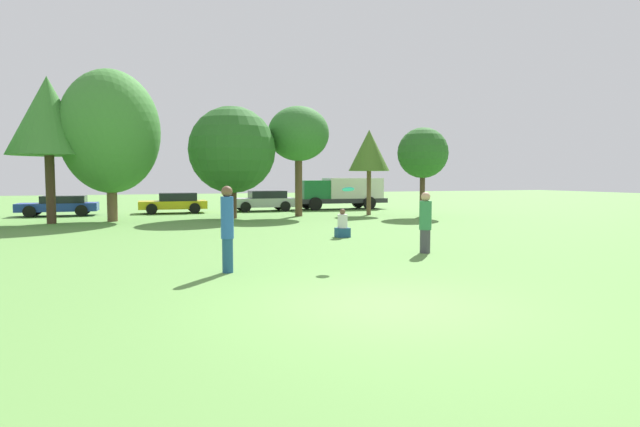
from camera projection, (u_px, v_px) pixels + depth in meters
The scene contains 15 objects.
ground_plane at pixel (381, 305), 8.64m from camera, with size 120.00×120.00×0.00m, color #5B8E42.
person_thrower at pixel (227, 227), 11.48m from camera, with size 0.28×0.28×1.94m.
person_catcher at pixel (425, 222), 14.49m from camera, with size 0.34×0.34×1.71m.
frisbee at pixel (348, 189), 12.60m from camera, with size 0.31×0.29×0.13m.
bystander_sitting at pixel (342, 226), 18.33m from camera, with size 0.47×0.39×1.01m.
tree_1 at pixel (48, 117), 23.38m from camera, with size 3.57×3.57×6.69m.
tree_2 at pixel (110, 132), 24.62m from camera, with size 4.63×4.63×7.24m.
tree_3 at pixel (232, 150), 26.44m from camera, with size 4.44×4.44×5.75m.
tree_4 at pixel (298, 135), 27.91m from camera, with size 3.32×3.32×5.96m.
tree_5 at pixel (369, 151), 28.96m from camera, with size 2.30×2.30×4.79m.
tree_6 at pixel (423, 153), 27.74m from camera, with size 2.72×2.72×4.80m.
parked_car_blue at pixel (60, 205), 28.41m from camera, with size 4.11×1.97×1.11m.
parked_car_yellow at pixel (174, 203), 30.59m from camera, with size 3.93×2.00×1.20m.
parked_car_silver at pixel (264, 200), 32.58m from camera, with size 4.08×2.12×1.28m.
delivery_truck_green at pixel (341, 191), 34.46m from camera, with size 6.06×2.40×2.07m.
Camera 1 is at (-3.91, -7.63, 2.13)m, focal length 28.99 mm.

